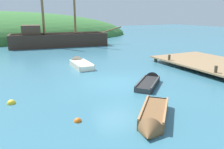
{
  "coord_description": "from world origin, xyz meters",
  "views": [
    {
      "loc": [
        -5.98,
        -11.5,
        4.07
      ],
      "look_at": [
        0.06,
        0.55,
        0.39
      ],
      "focal_mm": 35.62,
      "sensor_mm": 36.0,
      "label": 1
    }
  ],
  "objects_px": {
    "sailing_ship": "(58,41)",
    "rowboat_near_dock": "(153,119)",
    "buoy_yellow": "(11,104)",
    "rowboat_far": "(79,64)",
    "rowboat_center": "(150,82)",
    "buoy_orange": "(78,121)"
  },
  "relations": [
    {
      "from": "rowboat_near_dock",
      "to": "buoy_yellow",
      "type": "xyz_separation_m",
      "value": [
        -4.84,
        4.48,
        -0.14
      ]
    },
    {
      "from": "rowboat_center",
      "to": "buoy_orange",
      "type": "xyz_separation_m",
      "value": [
        -5.43,
        -2.74,
        -0.08
      ]
    },
    {
      "from": "rowboat_center",
      "to": "buoy_yellow",
      "type": "xyz_separation_m",
      "value": [
        -7.66,
        0.38,
        -0.08
      ]
    },
    {
      "from": "rowboat_far",
      "to": "buoy_yellow",
      "type": "bearing_deg",
      "value": 139.79
    },
    {
      "from": "sailing_ship",
      "to": "rowboat_far",
      "type": "bearing_deg",
      "value": -88.91
    },
    {
      "from": "sailing_ship",
      "to": "buoy_orange",
      "type": "bearing_deg",
      "value": -94.68
    },
    {
      "from": "rowboat_center",
      "to": "buoy_yellow",
      "type": "bearing_deg",
      "value": 135.0
    },
    {
      "from": "sailing_ship",
      "to": "rowboat_near_dock",
      "type": "bearing_deg",
      "value": -87.62
    },
    {
      "from": "rowboat_center",
      "to": "buoy_yellow",
      "type": "height_order",
      "value": "rowboat_center"
    },
    {
      "from": "buoy_yellow",
      "to": "sailing_ship",
      "type": "bearing_deg",
      "value": 70.21
    },
    {
      "from": "rowboat_center",
      "to": "buoy_orange",
      "type": "height_order",
      "value": "rowboat_center"
    },
    {
      "from": "sailing_ship",
      "to": "buoy_orange",
      "type": "xyz_separation_m",
      "value": [
        -4.41,
        -21.57,
        -0.61
      ]
    },
    {
      "from": "rowboat_center",
      "to": "buoy_orange",
      "type": "distance_m",
      "value": 6.09
    },
    {
      "from": "sailing_ship",
      "to": "rowboat_center",
      "type": "distance_m",
      "value": 18.86
    },
    {
      "from": "rowboat_far",
      "to": "rowboat_near_dock",
      "type": "bearing_deg",
      "value": 178.56
    },
    {
      "from": "sailing_ship",
      "to": "rowboat_near_dock",
      "type": "height_order",
      "value": "sailing_ship"
    },
    {
      "from": "rowboat_far",
      "to": "buoy_orange",
      "type": "bearing_deg",
      "value": 162.52
    },
    {
      "from": "rowboat_center",
      "to": "rowboat_far",
      "type": "bearing_deg",
      "value": 67.42
    },
    {
      "from": "sailing_ship",
      "to": "rowboat_center",
      "type": "bearing_deg",
      "value": -80.01
    },
    {
      "from": "rowboat_near_dock",
      "to": "buoy_yellow",
      "type": "relative_size",
      "value": 7.6
    },
    {
      "from": "sailing_ship",
      "to": "buoy_yellow",
      "type": "height_order",
      "value": "sailing_ship"
    },
    {
      "from": "rowboat_far",
      "to": "buoy_yellow",
      "type": "relative_size",
      "value": 8.79
    }
  ]
}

